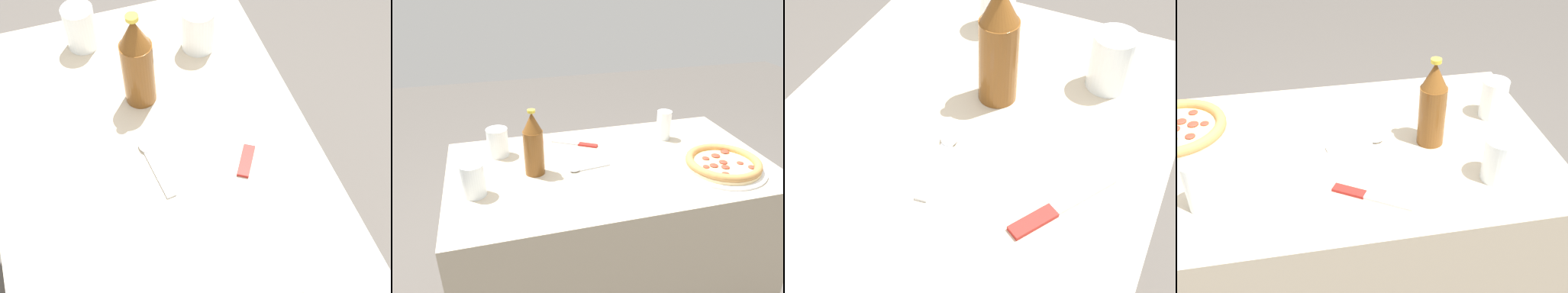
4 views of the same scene
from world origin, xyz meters
The scene contains 8 objects.
table centered at (0.00, 0.00, 0.39)m, with size 1.20×0.69×0.78m.
pizza_veggie centered at (-0.39, 0.14, 0.80)m, with size 0.31×0.31×0.04m.
glass_cola centered at (0.50, 0.08, 0.83)m, with size 0.08×0.08×0.11m.
glass_water centered at (-0.29, -0.16, 0.83)m, with size 0.06×0.06×0.12m.
glass_red_wine centered at (0.40, -0.19, 0.83)m, with size 0.08×0.08×0.11m.
beer_bottle centered at (0.28, -0.01, 0.89)m, with size 0.07×0.07×0.24m.
knife centered at (0.08, -0.20, 0.78)m, with size 0.18×0.13×0.01m.
spoon centered at (0.11, 0.01, 0.78)m, with size 0.16×0.05×0.01m.
Camera 2 is at (0.42, 1.19, 1.47)m, focal length 35.00 mm.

